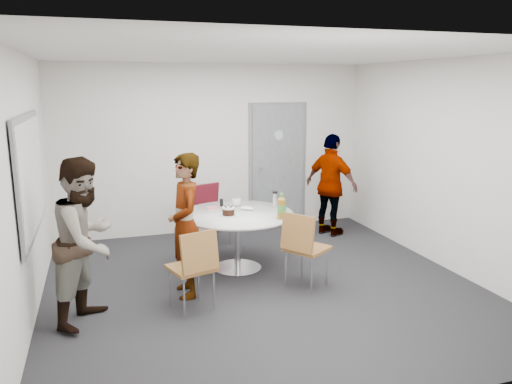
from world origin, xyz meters
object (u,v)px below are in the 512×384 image
object	(u,v)px
chair_far	(210,207)
whiteboard	(31,175)
chair_near_left	(195,262)
person_left	(86,241)
person_main	(186,226)
person_right	(331,185)
chair_near_right	(303,243)
door	(278,166)
table	(239,221)

from	to	relation	value
chair_far	whiteboard	bearing A→B (deg)	18.16
whiteboard	chair_far	world-z (taller)	whiteboard
chair_near_left	person_left	world-z (taller)	person_left
person_main	person_right	distance (m)	3.08
person_main	person_left	bearing A→B (deg)	-73.92
chair_near_right	chair_far	world-z (taller)	chair_near_right
chair_near_right	door	bearing A→B (deg)	131.70
door	chair_near_left	xyz separation A→B (m)	(-1.99, -2.93, -0.47)
chair_far	person_main	bearing A→B (deg)	51.37
chair_near_left	chair_near_right	bearing A→B (deg)	-7.12
table	chair_near_right	bearing A→B (deg)	-58.03
door	whiteboard	size ratio (longest dim) A/B	1.12
chair_near_left	table	bearing A→B (deg)	36.90
chair_near_left	chair_far	size ratio (longest dim) A/B	1.00
door	chair_far	xyz separation A→B (m)	(-1.31, -0.64, -0.48)
chair_near_right	person_right	bearing A→B (deg)	111.54
person_left	whiteboard	bearing A→B (deg)	75.87
whiteboard	person_right	xyz separation A→B (m)	(4.17, 1.47, -0.64)
door	person_main	distance (m)	3.17
whiteboard	chair_near_left	world-z (taller)	whiteboard
whiteboard	person_left	distance (m)	0.94
table	person_left	distance (m)	2.07
chair_near_left	person_main	xyz separation A→B (m)	(-0.01, 0.48, 0.27)
table	chair_far	xyz separation A→B (m)	(-0.11, 1.23, -0.10)
whiteboard	chair_far	distance (m)	2.93
whiteboard	chair_near_right	size ratio (longest dim) A/B	2.05
chair_far	person_main	world-z (taller)	person_main
chair_near_left	chair_near_right	xyz separation A→B (m)	(1.32, 0.22, 0.02)
door	person_main	size ratio (longest dim) A/B	1.29
door	chair_far	world-z (taller)	door
door	person_right	world-z (taller)	door
table	person_main	xyz separation A→B (m)	(-0.79, -0.59, 0.16)
person_left	person_right	size ratio (longest dim) A/B	1.04
chair_near_left	person_main	world-z (taller)	person_main
whiteboard	person_right	world-z (taller)	whiteboard
chair_near_left	person_left	size ratio (longest dim) A/B	0.54
person_main	chair_near_right	bearing A→B (deg)	77.82
person_right	chair_near_left	bearing A→B (deg)	101.13
table	door	bearing A→B (deg)	57.19
person_main	person_left	distance (m)	1.10
whiteboard	chair_far	size ratio (longest dim) A/B	2.10
whiteboard	door	bearing A→B (deg)	32.66
door	chair_near_left	size ratio (longest dim) A/B	2.35
person_right	door	bearing A→B (deg)	8.80
person_right	chair_near_right	bearing A→B (deg)	117.87
table	person_right	xyz separation A→B (m)	(1.81, 1.05, 0.16)
door	chair_near_left	world-z (taller)	door
table	chair_far	distance (m)	1.24
person_main	person_right	xyz separation A→B (m)	(2.61, 1.64, -0.01)
chair_near_left	chair_far	bearing A→B (deg)	56.88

